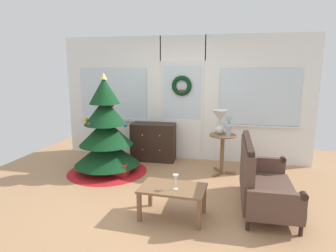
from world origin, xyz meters
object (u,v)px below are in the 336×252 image
at_px(side_table, 222,146).
at_px(coffee_table, 173,192).
at_px(christmas_tree, 106,138).
at_px(table_lamp, 220,119).
at_px(dresser_cabinet, 153,142).
at_px(wine_glass, 176,178).
at_px(gift_box, 121,170).
at_px(settee_sofa, 260,181).
at_px(flower_vase, 229,129).

bearing_deg(side_table, coffee_table, -106.98).
distance_m(christmas_tree, table_lamp, 2.10).
xyz_separation_m(dresser_cabinet, table_lamp, (1.38, -0.46, 0.63)).
height_order(side_table, table_lamp, table_lamp).
xyz_separation_m(christmas_tree, side_table, (2.09, 0.39, -0.13)).
relative_size(christmas_tree, dresser_cabinet, 1.99).
height_order(dresser_cabinet, wine_glass, dresser_cabinet).
bearing_deg(side_table, gift_box, -162.03).
xyz_separation_m(dresser_cabinet, side_table, (1.44, -0.50, 0.13)).
bearing_deg(table_lamp, coffee_table, -104.86).
height_order(table_lamp, wine_glass, table_lamp).
xyz_separation_m(settee_sofa, table_lamp, (-0.65, 1.25, 0.64)).
distance_m(side_table, table_lamp, 0.50).
distance_m(christmas_tree, side_table, 2.13).
distance_m(dresser_cabinet, side_table, 1.53).
xyz_separation_m(flower_vase, coffee_table, (-0.64, -1.70, -0.50)).
bearing_deg(flower_vase, wine_glass, -108.52).
bearing_deg(table_lamp, dresser_cabinet, 161.68).
xyz_separation_m(table_lamp, flower_vase, (0.16, -0.10, -0.17)).
bearing_deg(dresser_cabinet, side_table, -19.04).
bearing_deg(gift_box, christmas_tree, 153.20).
bearing_deg(side_table, dresser_cabinet, 160.96).
bearing_deg(side_table, christmas_tree, -169.51).
distance_m(settee_sofa, wine_glass, 1.25).
relative_size(christmas_tree, coffee_table, 2.14).
xyz_separation_m(dresser_cabinet, gift_box, (-0.30, -1.06, -0.27)).
bearing_deg(table_lamp, christmas_tree, -168.12).
distance_m(side_table, gift_box, 1.87).
bearing_deg(christmas_tree, side_table, 10.49).
relative_size(christmas_tree, settee_sofa, 1.25).
distance_m(settee_sofa, gift_box, 2.42).
bearing_deg(wine_glass, christmas_tree, 138.16).
bearing_deg(coffee_table, gift_box, 134.95).
relative_size(settee_sofa, side_table, 2.00).
relative_size(settee_sofa, gift_box, 6.17).
height_order(settee_sofa, side_table, settee_sofa).
distance_m(flower_vase, coffee_table, 1.89).
distance_m(dresser_cabinet, flower_vase, 1.70).
bearing_deg(wine_glass, flower_vase, 71.48).
relative_size(side_table, flower_vase, 2.10).
bearing_deg(wine_glass, side_table, 74.95).
height_order(dresser_cabinet, table_lamp, table_lamp).
bearing_deg(dresser_cabinet, christmas_tree, -126.28).
bearing_deg(side_table, table_lamp, 146.31).
xyz_separation_m(wine_glass, gift_box, (-1.25, 1.25, -0.43)).
bearing_deg(gift_box, coffee_table, -45.05).
distance_m(christmas_tree, settee_sofa, 2.81).
xyz_separation_m(table_lamp, coffee_table, (-0.48, -1.80, -0.67)).
relative_size(dresser_cabinet, side_table, 1.26).
height_order(coffee_table, gift_box, coffee_table).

